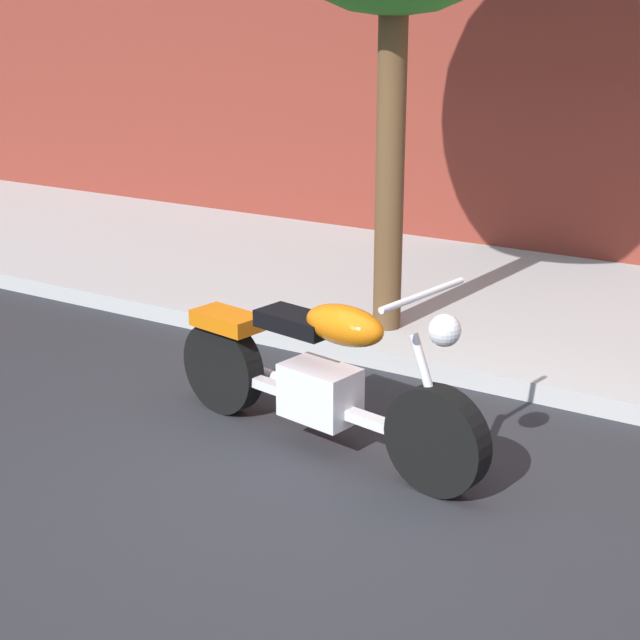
# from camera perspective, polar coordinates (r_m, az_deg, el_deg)

# --- Properties ---
(ground_plane) EXTENTS (60.00, 60.00, 0.00)m
(ground_plane) POSITION_cam_1_polar(r_m,az_deg,el_deg) (5.42, 1.44, -9.07)
(ground_plane) COLOR #28282D
(sidewalk) EXTENTS (23.89, 3.35, 0.14)m
(sidewalk) POSITION_cam_1_polar(r_m,az_deg,el_deg) (8.10, 12.75, 0.47)
(sidewalk) COLOR #ADADAD
(sidewalk) RESTS_ON ground
(motorcycle) EXTENTS (2.23, 0.78, 1.10)m
(motorcycle) POSITION_cam_1_polar(r_m,az_deg,el_deg) (5.54, 0.01, -3.46)
(motorcycle) COLOR black
(motorcycle) RESTS_ON ground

